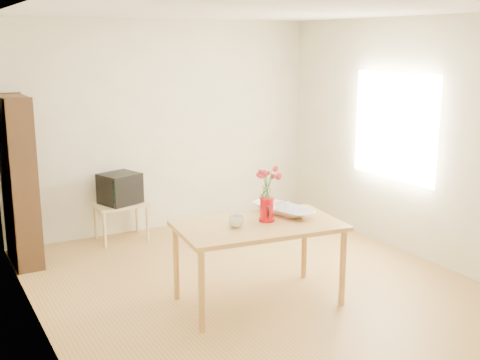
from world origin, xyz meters
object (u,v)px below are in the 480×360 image
pitcher (267,210)px  mug (236,221)px  table (259,232)px  television (120,188)px  bowl (283,192)px

pitcher → mug: (-0.33, -0.02, -0.05)m
table → television: television is taller
pitcher → bowl: size_ratio=0.49×
mug → television: bearing=-110.7°
table → bowl: bearing=30.8°
pitcher → bowl: bearing=52.0°
table → television: size_ratio=2.97×
pitcher → television: bearing=130.1°
mug → bowl: bowl is taller
pitcher → bowl: bowl is taller
mug → pitcher: bearing=155.8°
table → pitcher: (0.10, 0.03, 0.18)m
mug → television: mug is taller
table → bowl: bowl is taller
table → mug: 0.26m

